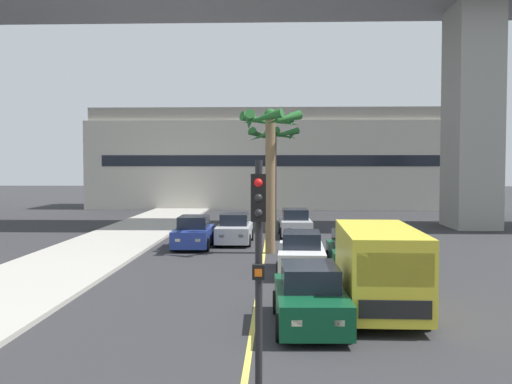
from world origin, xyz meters
TOP-DOWN VIEW (x-y plane):
  - sidewalk_left at (-8.00, 16.00)m, footprint 4.80×80.00m
  - lane_stripe_center at (0.00, 24.00)m, footprint 0.14×56.00m
  - pier_building_backdrop at (0.00, 54.20)m, footprint 34.01×8.04m
  - car_queue_front at (-3.55, 26.12)m, footprint 1.87×4.12m
  - car_queue_second at (1.53, 19.45)m, footprint 1.91×4.14m
  - car_queue_third at (-1.62, 27.77)m, footprint 1.86×4.11m
  - car_queue_fourth at (1.63, 31.02)m, footprint 1.94×4.15m
  - car_queue_fifth at (1.45, 12.00)m, footprint 1.94×4.15m
  - car_queue_sixth at (3.49, 19.85)m, footprint 1.88×4.13m
  - delivery_van at (3.43, 13.43)m, footprint 2.24×5.29m
  - traffic_light_median_near at (0.32, 6.50)m, footprint 0.24×0.37m
  - palm_tree_near_median at (0.30, 24.42)m, footprint 2.99×3.09m
  - palm_tree_mid_median at (0.31, 36.98)m, footprint 3.56×3.68m

SIDE VIEW (x-z plane):
  - lane_stripe_center at x=0.00m, z-range 0.00..0.01m
  - sidewalk_left at x=-8.00m, z-range 0.00..0.15m
  - car_queue_front at x=-3.55m, z-range -0.06..1.50m
  - car_queue_second at x=1.53m, z-range -0.06..1.50m
  - car_queue_third at x=-1.62m, z-range -0.06..1.50m
  - car_queue_fourth at x=1.63m, z-range -0.06..1.50m
  - car_queue_fifth at x=1.45m, z-range -0.06..1.50m
  - car_queue_sixth at x=3.49m, z-range -0.06..1.50m
  - delivery_van at x=3.43m, z-range 0.11..2.47m
  - traffic_light_median_near at x=0.32m, z-range 0.61..4.81m
  - pier_building_backdrop at x=0.00m, z-range -0.06..9.22m
  - palm_tree_near_median at x=0.30m, z-range 1.78..8.47m
  - palm_tree_mid_median at x=0.31m, z-range 1.93..8.60m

